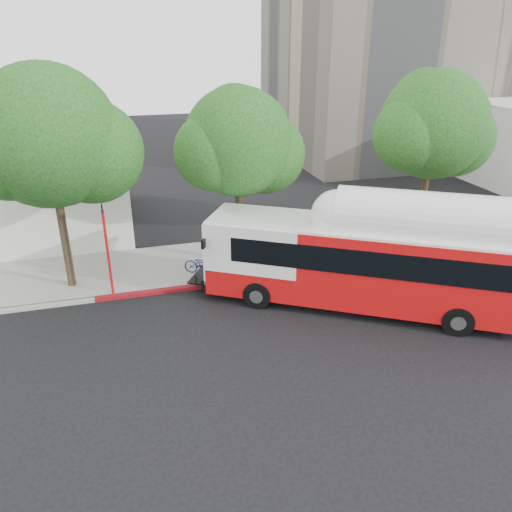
{
  "coord_description": "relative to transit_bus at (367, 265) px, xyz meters",
  "views": [
    {
      "loc": [
        -6.36,
        -16.3,
        10.55
      ],
      "look_at": [
        -0.98,
        3.0,
        1.69
      ],
      "focal_mm": 35.0,
      "sensor_mm": 36.0,
      "label": 1
    }
  ],
  "objects": [
    {
      "name": "street_tree_right",
      "position": [
        6.4,
        5.49,
        4.31
      ],
      "size": [
        6.21,
        5.4,
        9.18
      ],
      "color": "#2D2116",
      "rests_on": "ground"
    },
    {
      "name": "street_tree_mid",
      "position": [
        -3.63,
        5.69,
        3.96
      ],
      "size": [
        5.75,
        5.0,
        8.62
      ],
      "color": "#2D2116",
      "rests_on": "ground"
    },
    {
      "name": "curb_strip",
      "position": [
        -3.04,
        3.53,
        -1.87
      ],
      "size": [
        60.0,
        0.3,
        0.15
      ],
      "primitive_type": "cube",
      "color": "gray",
      "rests_on": "ground"
    },
    {
      "name": "street_tree_left",
      "position": [
        -11.57,
        5.19,
        4.66
      ],
      "size": [
        6.67,
        5.8,
        9.74
      ],
      "color": "#2D2116",
      "rests_on": "ground"
    },
    {
      "name": "sidewalk",
      "position": [
        -3.04,
        6.13,
        -1.87
      ],
      "size": [
        60.0,
        5.0,
        0.15
      ],
      "primitive_type": "cube",
      "color": "gray",
      "rests_on": "ground"
    },
    {
      "name": "signal_pole",
      "position": [
        -10.26,
        3.78,
        0.22
      ],
      "size": [
        0.12,
        0.4,
        4.21
      ],
      "color": "red",
      "rests_on": "ground"
    },
    {
      "name": "transit_bus",
      "position": [
        0.0,
        0.0,
        0.0
      ],
      "size": [
        13.3,
        9.26,
        4.15
      ],
      "rotation": [
        0.0,
        0.0,
        -0.54
      ],
      "color": "red",
      "rests_on": "ground"
    },
    {
      "name": "red_curb_segment",
      "position": [
        -6.04,
        3.53,
        -1.86
      ],
      "size": [
        10.0,
        0.32,
        0.16
      ],
      "primitive_type": "cube",
      "color": "maroon",
      "rests_on": "ground"
    },
    {
      "name": "ground",
      "position": [
        -3.04,
        -0.37,
        -1.94
      ],
      "size": [
        120.0,
        120.0,
        0.0
      ],
      "primitive_type": "plane",
      "color": "black",
      "rests_on": "ground"
    }
  ]
}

